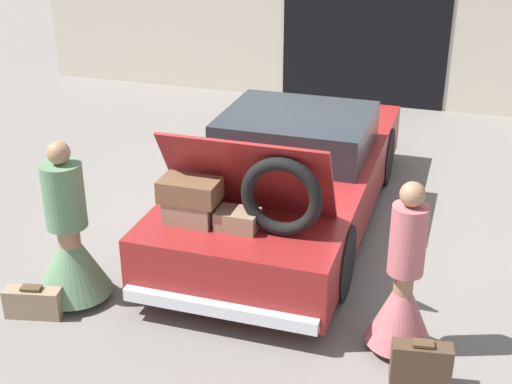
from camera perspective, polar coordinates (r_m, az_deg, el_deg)
The scene contains 7 objects.
ground_plane at distance 8.38m, azimuth 2.64°, elevation -2.29°, with size 40.00×40.00×0.00m, color slate.
garage_wall_back at distance 12.40m, azimuth 8.76°, elevation 13.25°, with size 12.00×0.14×2.80m.
car at distance 8.12m, azimuth 2.70°, elevation 1.28°, with size 1.93×4.73×1.63m.
person_left at distance 6.89m, azimuth -14.65°, elevation -4.21°, with size 0.72×0.72×1.61m.
person_right at distance 6.12m, azimuth 11.65°, elevation -7.89°, with size 0.57×0.57×1.57m.
suitcase_beside_left_person at distance 6.93m, azimuth -17.38°, elevation -8.44°, with size 0.54×0.27×0.31m.
suitcase_beside_right_person at distance 5.94m, azimuth 13.04°, elevation -13.37°, with size 0.49×0.24×0.42m.
Camera 1 is at (1.89, -7.22, 3.81)m, focal length 50.00 mm.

